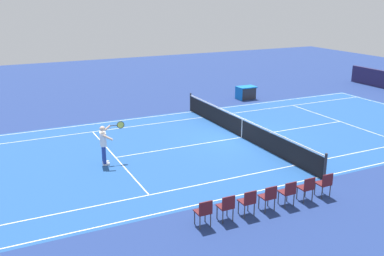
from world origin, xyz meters
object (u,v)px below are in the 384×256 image
at_px(equipment_cart_tarped, 246,93).
at_px(tennis_net, 242,128).
at_px(spectator_chair_1, 307,187).
at_px(spectator_chair_0, 325,183).
at_px(spectator_chair_4, 248,201).
at_px(tennis_ball, 285,137).
at_px(spectator_chair_2, 288,191).
at_px(spectator_chair_5, 227,206).
at_px(spectator_chair_3, 269,196).
at_px(spectator_chair_6, 204,211).
at_px(tennis_player_near, 104,143).

bearing_deg(equipment_cart_tarped, tennis_net, 56.04).
bearing_deg(spectator_chair_1, spectator_chair_0, 180.00).
relative_size(tennis_net, spectator_chair_1, 13.30).
distance_m(tennis_net, spectator_chair_4, 8.01).
distance_m(tennis_ball, spectator_chair_2, 7.39).
xyz_separation_m(spectator_chair_5, equipment_cart_tarped, (-9.59, -13.84, -0.08)).
bearing_deg(spectator_chair_5, tennis_net, -125.48).
relative_size(tennis_net, spectator_chair_5, 13.30).
bearing_deg(equipment_cart_tarped, tennis_ball, 70.50).
height_order(spectator_chair_2, spectator_chair_3, same).
xyz_separation_m(tennis_net, spectator_chair_2, (2.55, 6.87, 0.03)).
distance_m(spectator_chair_2, spectator_chair_6, 3.13).
height_order(spectator_chair_2, spectator_chair_5, same).
bearing_deg(tennis_player_near, spectator_chair_4, 114.59).
relative_size(spectator_chair_4, spectator_chair_6, 1.00).
relative_size(tennis_player_near, spectator_chair_6, 1.93).
distance_m(spectator_chair_2, spectator_chair_5, 2.35).
bearing_deg(tennis_ball, spectator_chair_4, 44.52).
distance_m(tennis_player_near, spectator_chair_0, 8.72).
bearing_deg(spectator_chair_3, equipment_cart_tarped, -120.11).
relative_size(tennis_player_near, spectator_chair_0, 1.93).
relative_size(spectator_chair_2, spectator_chair_5, 1.00).
relative_size(spectator_chair_1, spectator_chair_5, 1.00).
relative_size(tennis_net, spectator_chair_3, 13.30).
height_order(spectator_chair_1, spectator_chair_3, same).
bearing_deg(spectator_chair_5, tennis_ball, -138.98).
bearing_deg(tennis_net, spectator_chair_1, 75.55).
height_order(spectator_chair_2, spectator_chair_4, same).
bearing_deg(spectator_chair_2, equipment_cart_tarped, -117.63).
bearing_deg(tennis_ball, spectator_chair_5, 41.02).
xyz_separation_m(spectator_chair_0, spectator_chair_1, (0.78, 0.00, 0.00)).
relative_size(tennis_ball, spectator_chair_0, 0.08).
bearing_deg(equipment_cart_tarped, spectator_chair_4, 57.53).
xyz_separation_m(spectator_chair_2, spectator_chair_4, (1.56, 0.00, 0.00)).
relative_size(tennis_net, equipment_cart_tarped, 9.36).
distance_m(tennis_player_near, spectator_chair_5, 6.66).
relative_size(tennis_ball, spectator_chair_6, 0.08).
height_order(tennis_player_near, spectator_chair_5, tennis_player_near).
bearing_deg(spectator_chair_2, tennis_ball, -126.93).
distance_m(spectator_chair_0, spectator_chair_4, 3.13).
height_order(tennis_player_near, spectator_chair_1, tennis_player_near).
bearing_deg(spectator_chair_5, spectator_chair_4, 180.00).
xyz_separation_m(spectator_chair_3, equipment_cart_tarped, (-8.03, -13.84, -0.08)).
height_order(spectator_chair_3, spectator_chair_5, same).
bearing_deg(equipment_cart_tarped, spectator_chair_2, 62.37).
height_order(tennis_player_near, spectator_chair_3, tennis_player_near).
xyz_separation_m(spectator_chair_0, spectator_chair_4, (3.13, 0.00, 0.00)).
distance_m(tennis_net, equipment_cart_tarped, 8.40).
xyz_separation_m(spectator_chair_1, spectator_chair_4, (2.35, 0.00, 0.00)).
distance_m(spectator_chair_4, equipment_cart_tarped, 16.40).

